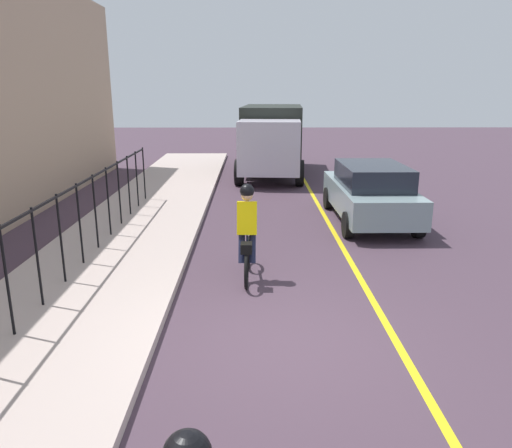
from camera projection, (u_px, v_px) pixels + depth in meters
The scene contains 7 objects.
ground_plane at pixel (284, 343), 6.96m from camera, with size 80.00×80.00×0.00m, color #463441.
lane_line_centre at pixel (397, 343), 6.97m from camera, with size 36.00×0.12×0.01m, color yellow.
sidewalk at pixel (43, 340), 6.91m from camera, with size 40.00×3.20×0.15m, color #B7A49C.
iron_fence at pixel (35, 240), 7.57m from camera, with size 15.70×0.04×1.60m.
cyclist_lead at pixel (247, 233), 9.06m from camera, with size 1.71×0.37×1.83m.
patrol_sedan at pixel (370, 192), 13.08m from camera, with size 4.42×1.96×1.58m.
box_truck_background at pixel (272, 137), 20.29m from camera, with size 6.86×2.92×2.78m.
Camera 1 is at (-6.25, 0.45, 3.48)m, focal length 34.50 mm.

